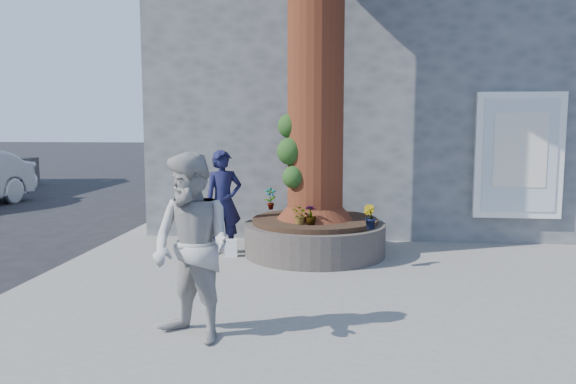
# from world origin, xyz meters

# --- Properties ---
(ground) EXTENTS (120.00, 120.00, 0.00)m
(ground) POSITION_xyz_m (0.00, 0.00, 0.00)
(ground) COLOR black
(ground) RESTS_ON ground
(pavement) EXTENTS (9.00, 8.00, 0.12)m
(pavement) POSITION_xyz_m (1.50, 1.00, 0.06)
(pavement) COLOR slate
(pavement) RESTS_ON ground
(yellow_line) EXTENTS (0.10, 30.00, 0.01)m
(yellow_line) POSITION_xyz_m (-3.05, 1.00, 0.00)
(yellow_line) COLOR yellow
(yellow_line) RESTS_ON ground
(stone_shop) EXTENTS (10.30, 8.30, 6.30)m
(stone_shop) POSITION_xyz_m (2.50, 7.20, 3.16)
(stone_shop) COLOR #535658
(stone_shop) RESTS_ON ground
(planter) EXTENTS (2.30, 2.30, 0.60)m
(planter) POSITION_xyz_m (0.80, 2.00, 0.41)
(planter) COLOR black
(planter) RESTS_ON pavement
(man) EXTENTS (0.74, 0.66, 1.71)m
(man) POSITION_xyz_m (-0.70, 1.91, 0.97)
(man) COLOR #121333
(man) RESTS_ON pavement
(woman) EXTENTS (1.13, 1.06, 1.86)m
(woman) POSITION_xyz_m (-0.18, -1.80, 1.05)
(woman) COLOR #A5A29E
(woman) RESTS_ON pavement
(shopping_bag) EXTENTS (0.22, 0.15, 0.28)m
(shopping_bag) POSITION_xyz_m (-0.53, 1.68, 0.26)
(shopping_bag) COLOR white
(shopping_bag) RESTS_ON pavement
(plant_a) EXTENTS (0.25, 0.20, 0.41)m
(plant_a) POSITION_xyz_m (-0.05, 2.85, 0.92)
(plant_a) COLOR gray
(plant_a) RESTS_ON planter
(plant_b) EXTENTS (0.27, 0.27, 0.36)m
(plant_b) POSITION_xyz_m (1.65, 1.15, 0.90)
(plant_b) COLOR gray
(plant_b) RESTS_ON planter
(plant_c) EXTENTS (0.18, 0.18, 0.30)m
(plant_c) POSITION_xyz_m (0.77, 1.40, 0.87)
(plant_c) COLOR gray
(plant_c) RESTS_ON planter
(plant_d) EXTENTS (0.36, 0.36, 0.30)m
(plant_d) POSITION_xyz_m (0.62, 1.41, 0.87)
(plant_d) COLOR gray
(plant_d) RESTS_ON planter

